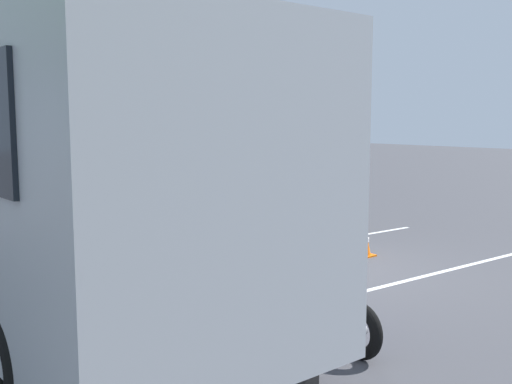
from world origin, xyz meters
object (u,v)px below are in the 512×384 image
(parked_motorcycle_silver, at_px, (313,297))
(spectator_right, at_px, (140,196))
(tour_bus, at_px, (2,177))
(traffic_cone, at_px, (364,239))
(stunt_motorcycle, at_px, (317,201))
(spectator_left, at_px, (198,208))
(spectator_centre, at_px, (169,203))
(spectator_far_left, at_px, (236,224))
(parked_motorcycle_dark, at_px, (136,250))

(parked_motorcycle_silver, bearing_deg, spectator_right, -7.18)
(tour_bus, xyz_separation_m, traffic_cone, (-1.76, -5.64, -1.34))
(spectator_right, relative_size, stunt_motorcycle, 0.86)
(spectator_right, bearing_deg, spectator_left, 175.31)
(spectator_centre, bearing_deg, stunt_motorcycle, -80.02)
(spectator_far_left, distance_m, parked_motorcycle_silver, 2.00)
(traffic_cone, bearing_deg, spectator_left, 78.19)
(spectator_centre, bearing_deg, tour_bus, 90.25)
(spectator_far_left, xyz_separation_m, spectator_left, (1.05, -0.08, 0.08))
(spectator_centre, xyz_separation_m, stunt_motorcycle, (0.76, -4.34, -0.42))
(spectator_centre, relative_size, parked_motorcycle_dark, 0.85)
(stunt_motorcycle, bearing_deg, parked_motorcycle_dark, 105.25)
(traffic_cone, bearing_deg, tour_bus, 72.62)
(spectator_far_left, bearing_deg, parked_motorcycle_dark, 26.99)
(spectator_centre, xyz_separation_m, spectator_right, (1.03, -0.02, 0.02))
(parked_motorcycle_silver, xyz_separation_m, traffic_cone, (2.30, -3.58, -0.18))
(stunt_motorcycle, bearing_deg, spectator_far_left, 122.73)
(tour_bus, xyz_separation_m, spectator_right, (1.04, -2.70, -0.59))
(traffic_cone, bearing_deg, spectator_centre, 58.94)
(spectator_left, bearing_deg, spectator_right, -4.69)
(spectator_centre, distance_m, parked_motorcycle_dark, 1.33)
(spectator_left, height_order, parked_motorcycle_silver, spectator_left)
(parked_motorcycle_silver, xyz_separation_m, stunt_motorcycle, (4.84, -4.97, 0.13))
(spectator_centre, bearing_deg, spectator_far_left, 173.70)
(spectator_far_left, distance_m, traffic_cone, 3.29)
(spectator_right, bearing_deg, traffic_cone, -133.74)
(spectator_left, relative_size, traffic_cone, 2.88)
(tour_bus, distance_m, spectator_centre, 2.76)
(spectator_centre, bearing_deg, spectator_right, -0.95)
(spectator_left, xyz_separation_m, parked_motorcycle_dark, (0.43, 0.84, -0.60))
(spectator_far_left, bearing_deg, spectator_centre, -6.30)
(spectator_left, height_order, spectator_centre, spectator_left)
(spectator_right, xyz_separation_m, traffic_cone, (-2.81, -2.93, -0.75))
(spectator_right, distance_m, stunt_motorcycle, 4.35)
(spectator_far_left, bearing_deg, tour_bus, 48.43)
(stunt_motorcycle, height_order, traffic_cone, stunt_motorcycle)
(spectator_far_left, height_order, spectator_left, spectator_left)
(tour_bus, xyz_separation_m, parked_motorcycle_silver, (-4.07, -2.06, -1.16))
(spectator_right, bearing_deg, parked_motorcycle_silver, 172.82)
(spectator_left, relative_size, spectator_centre, 1.04)
(spectator_left, xyz_separation_m, spectator_right, (2.16, -0.18, -0.03))
(spectator_centre, distance_m, stunt_motorcycle, 4.43)
(spectator_right, xyz_separation_m, parked_motorcycle_dark, (-1.72, 1.02, -0.57))
(parked_motorcycle_silver, bearing_deg, spectator_centre, -8.73)
(spectator_far_left, bearing_deg, stunt_motorcycle, -57.27)
(spectator_right, bearing_deg, parked_motorcycle_dark, 149.46)
(spectator_centre, xyz_separation_m, parked_motorcycle_silver, (-4.08, 0.63, -0.55))
(tour_bus, relative_size, spectator_right, 6.25)
(spectator_right, bearing_deg, tour_bus, 111.08)
(spectator_right, relative_size, parked_motorcycle_dark, 0.86)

